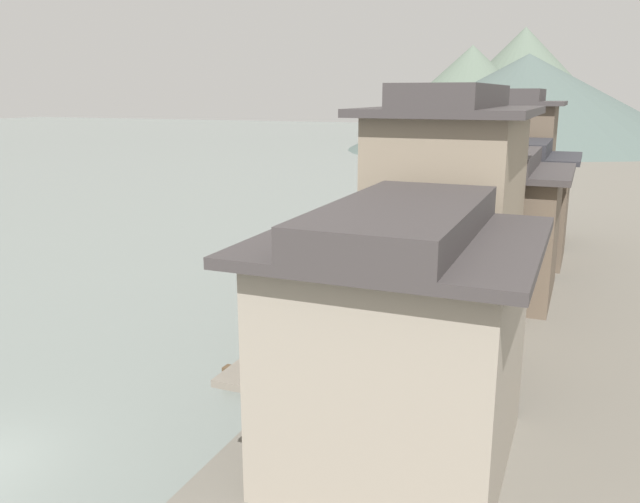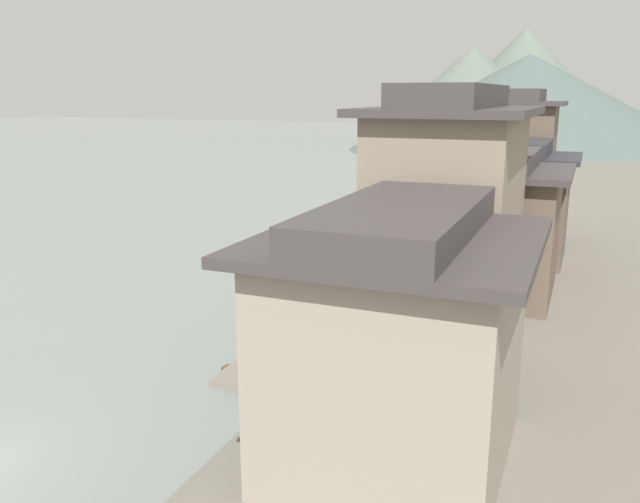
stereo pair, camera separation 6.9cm
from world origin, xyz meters
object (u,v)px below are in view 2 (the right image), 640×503
at_px(boat_moored_far, 472,202).
at_px(house_waterfront_far, 515,165).
at_px(boat_moored_third, 367,281).
at_px(boat_midriver_drifting, 269,355).
at_px(boat_midriver_upstream, 412,246).
at_px(house_waterfront_second, 448,223).
at_px(boat_moored_nearest, 399,217).
at_px(house_waterfront_tall, 492,225).
at_px(boat_moored_second, 399,192).
at_px(house_waterfront_narrow, 512,201).
at_px(house_waterfront_nearest, 398,338).

relative_size(boat_moored_far, house_waterfront_far, 0.55).
distance_m(boat_moored_third, boat_midriver_drifting, 10.40).
height_order(boat_midriver_upstream, house_waterfront_second, house_waterfront_second).
relative_size(boat_moored_nearest, house_waterfront_tall, 0.55).
relative_size(boat_moored_nearest, house_waterfront_far, 0.42).
relative_size(boat_moored_third, boat_midriver_drifting, 1.10).
height_order(boat_moored_nearest, boat_moored_far, boat_moored_nearest).
bearing_deg(boat_moored_second, house_waterfront_narrow, -62.10).
bearing_deg(house_waterfront_nearest, boat_midriver_upstream, 103.73).
xyz_separation_m(boat_moored_second, boat_moored_far, (7.38, -3.11, 0.00)).
height_order(boat_midriver_drifting, boat_midriver_upstream, boat_midriver_upstream).
bearing_deg(house_waterfront_tall, boat_moored_second, 112.40).
height_order(boat_moored_second, house_waterfront_far, house_waterfront_far).
height_order(boat_moored_third, house_waterfront_far, house_waterfront_far).
height_order(boat_midriver_drifting, house_waterfront_nearest, house_waterfront_nearest).
bearing_deg(boat_midriver_drifting, boat_moored_nearest, 95.99).
bearing_deg(boat_midriver_upstream, house_waterfront_nearest, -76.27).
bearing_deg(boat_midriver_upstream, boat_midriver_drifting, -91.38).
relative_size(boat_moored_second, house_waterfront_second, 0.52).
xyz_separation_m(boat_midriver_drifting, house_waterfront_narrow, (6.55, 15.16, 3.74)).
xyz_separation_m(boat_midriver_upstream, house_waterfront_tall, (6.02, -10.03, 3.63)).
bearing_deg(house_waterfront_second, house_waterfront_narrow, 87.36).
xyz_separation_m(boat_midriver_drifting, boat_midriver_upstream, (0.44, 18.43, 0.11)).
xyz_separation_m(boat_moored_second, house_waterfront_second, (12.32, -38.06, 4.94)).
height_order(boat_moored_far, house_waterfront_far, house_waterfront_far).
relative_size(boat_moored_third, boat_midriver_upstream, 1.32).
xyz_separation_m(house_waterfront_second, house_waterfront_tall, (0.54, 6.85, -1.30)).
relative_size(boat_moored_third, house_waterfront_second, 0.59).
distance_m(boat_moored_second, house_waterfront_narrow, 27.91).
bearing_deg(house_waterfront_far, house_waterfront_tall, -87.76).
relative_size(boat_midriver_drifting, house_waterfront_nearest, 0.68).
height_order(boat_moored_third, boat_midriver_upstream, boat_midriver_upstream).
bearing_deg(boat_midriver_drifting, boat_moored_second, 99.17).
height_order(boat_moored_far, house_waterfront_second, house_waterfront_second).
bearing_deg(boat_moored_third, boat_midriver_upstream, 88.57).
xyz_separation_m(boat_moored_second, boat_moored_third, (6.64, -29.21, -0.09)).
bearing_deg(boat_moored_third, boat_midriver_drifting, -91.34).
height_order(boat_moored_third, house_waterfront_narrow, house_waterfront_narrow).
bearing_deg(boat_moored_far, house_waterfront_second, -81.97).
xyz_separation_m(boat_moored_third, house_waterfront_narrow, (6.31, 4.76, 3.74)).
height_order(boat_moored_third, house_waterfront_second, house_waterfront_second).
xyz_separation_m(boat_moored_far, boat_midriver_drifting, (-0.99, -36.51, -0.09)).
height_order(boat_moored_second, house_waterfront_narrow, house_waterfront_narrow).
xyz_separation_m(boat_moored_nearest, house_waterfront_tall, (9.34, -18.97, 3.62)).
height_order(boat_moored_third, boat_midriver_drifting, same).
distance_m(house_waterfront_nearest, house_waterfront_narrow, 20.99).
relative_size(house_waterfront_nearest, house_waterfront_far, 0.79).
relative_size(boat_moored_far, house_waterfront_second, 0.55).
distance_m(boat_moored_third, house_waterfront_nearest, 17.75).
height_order(boat_moored_nearest, house_waterfront_far, house_waterfront_far).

